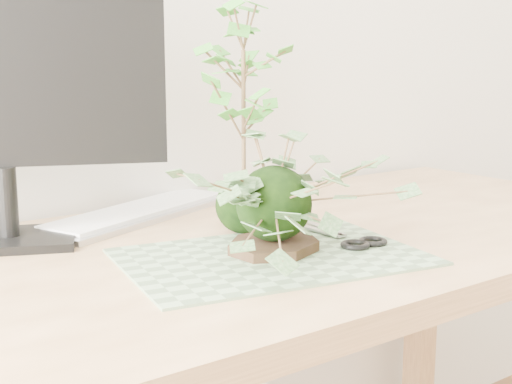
{
  "coord_description": "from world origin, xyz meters",
  "views": [
    {
      "loc": [
        -0.59,
        0.33,
        1.03
      ],
      "look_at": [
        0.0,
        1.14,
        0.84
      ],
      "focal_mm": 50.0,
      "sensor_mm": 36.0,
      "label": 1
    }
  ],
  "objects_px": {
    "maple_kokedama": "(243,65)",
    "keyboard": "(139,212)",
    "desk": "(262,291)",
    "ivy_kokedama": "(274,168)"
  },
  "relations": [
    {
      "from": "maple_kokedama",
      "to": "keyboard",
      "type": "height_order",
      "value": "maple_kokedama"
    },
    {
      "from": "desk",
      "to": "ivy_kokedama",
      "type": "bearing_deg",
      "value": -114.54
    },
    {
      "from": "desk",
      "to": "maple_kokedama",
      "type": "bearing_deg",
      "value": 92.68
    },
    {
      "from": "desk",
      "to": "keyboard",
      "type": "distance_m",
      "value": 0.29
    },
    {
      "from": "ivy_kokedama",
      "to": "maple_kokedama",
      "type": "xyz_separation_m",
      "value": [
        0.03,
        0.13,
        0.15
      ]
    },
    {
      "from": "maple_kokedama",
      "to": "keyboard",
      "type": "bearing_deg",
      "value": 111.38
    },
    {
      "from": "maple_kokedama",
      "to": "keyboard",
      "type": "distance_m",
      "value": 0.35
    },
    {
      "from": "desk",
      "to": "maple_kokedama",
      "type": "distance_m",
      "value": 0.37
    },
    {
      "from": "ivy_kokedama",
      "to": "desk",
      "type": "bearing_deg",
      "value": 65.46
    },
    {
      "from": "keyboard",
      "to": "maple_kokedama",
      "type": "bearing_deg",
      "value": -91.08
    }
  ]
}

